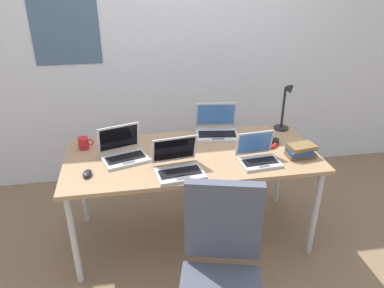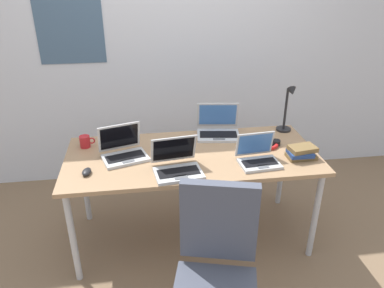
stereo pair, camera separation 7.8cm
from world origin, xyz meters
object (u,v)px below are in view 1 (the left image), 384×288
coffee_mug (84,143)px  book_stack (301,151)px  laptop_near_mouse (178,166)px  headphones (265,143)px  laptop_near_lamp (258,156)px  computer_mouse (87,173)px  desk_lamp (285,108)px  laptop_front_left (123,152)px  cell_phone (129,141)px  laptop_far_corner (217,129)px

coffee_mug → book_stack: bearing=-14.4°
laptop_near_mouse → headphones: (0.70, 0.29, -0.03)m
book_stack → coffee_mug: size_ratio=1.82×
laptop_near_mouse → laptop_near_lamp: bearing=4.0°
laptop_near_mouse → computer_mouse: laptop_near_mouse is taller
desk_lamp → book_stack: size_ratio=1.95×
book_stack → coffee_mug: 1.57m
laptop_front_left → laptop_near_mouse: size_ratio=1.07×
desk_lamp → cell_phone: bearing=179.7°
laptop_far_corner → headphones: laptop_far_corner is taller
laptop_far_corner → headphones: (0.32, -0.25, -0.03)m
laptop_near_lamp → coffee_mug: bearing=160.8°
book_stack → desk_lamp: bearing=83.6°
laptop_far_corner → coffee_mug: bearing=-175.7°
laptop_front_left → laptop_near_mouse: (0.35, -0.26, -0.00)m
laptop_near_lamp → headphones: 0.29m
laptop_near_mouse → cell_phone: laptop_near_mouse is taller
book_stack → laptop_far_corner: bearing=136.9°
laptop_far_corner → laptop_front_left: bearing=-159.5°
laptop_near_mouse → headphones: laptop_near_mouse is taller
laptop_far_corner → cell_phone: (-0.69, -0.02, -0.04)m
desk_lamp → coffee_mug: bearing=-178.1°
book_stack → coffee_mug: same height
cell_phone → book_stack: (1.19, -0.45, 0.04)m
desk_lamp → laptop_front_left: (-1.28, -0.25, -0.15)m
laptop_front_left → laptop_near_lamp: bearing=-13.4°
laptop_far_corner → coffee_mug: (-1.02, -0.08, -0.00)m
laptop_near_lamp → laptop_front_left: bearing=166.6°
laptop_near_lamp → headphones: bearing=60.1°
cell_phone → headphones: (1.01, -0.23, 0.01)m
laptop_near_lamp → coffee_mug: laptop_near_lamp is taller
book_stack → coffee_mug: bearing=165.6°
cell_phone → laptop_front_left: bearing=-58.3°
laptop_near_lamp → coffee_mug: size_ratio=2.53×
cell_phone → laptop_far_corner: bearing=42.3°
laptop_front_left → book_stack: bearing=-8.8°
coffee_mug → laptop_near_mouse: bearing=-35.6°
desk_lamp → laptop_near_lamp: desk_lamp is taller
laptop_far_corner → cell_phone: bearing=-178.6°
laptop_far_corner → book_stack: 0.68m
laptop_far_corner → laptop_near_mouse: (-0.38, -0.53, -0.00)m
computer_mouse → laptop_near_mouse: bearing=4.3°
laptop_near_lamp → cell_phone: 0.99m
laptop_front_left → cell_phone: bearing=80.8°
desk_lamp → laptop_far_corner: bearing=177.5°
headphones → desk_lamp: bearing=44.2°
laptop_near_mouse → laptop_near_lamp: (0.56, 0.04, -0.00)m
headphones → laptop_far_corner: bearing=142.3°
laptop_far_corner → laptop_near_lamp: (0.18, -0.49, -0.01)m
headphones → book_stack: book_stack is taller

